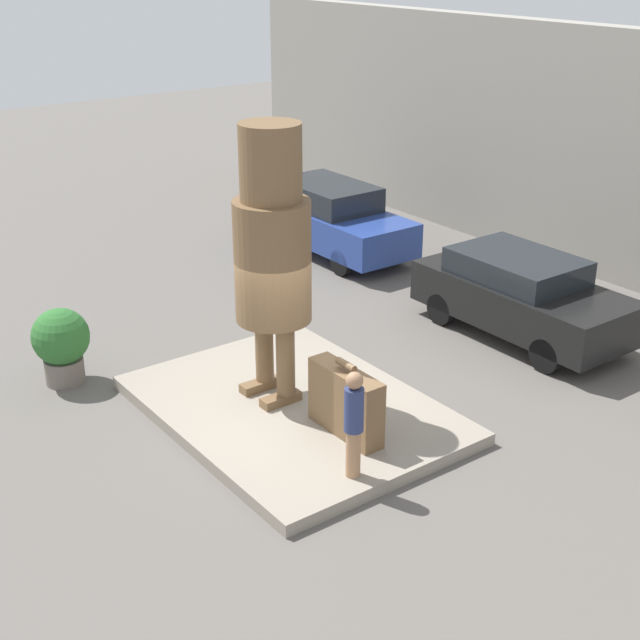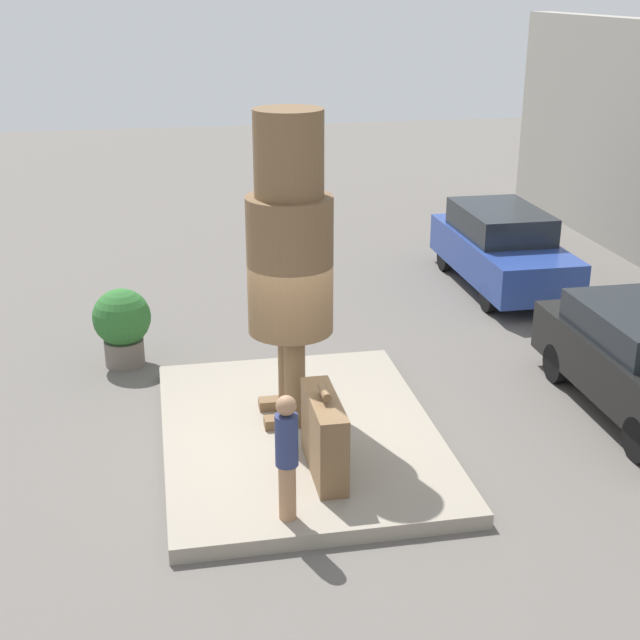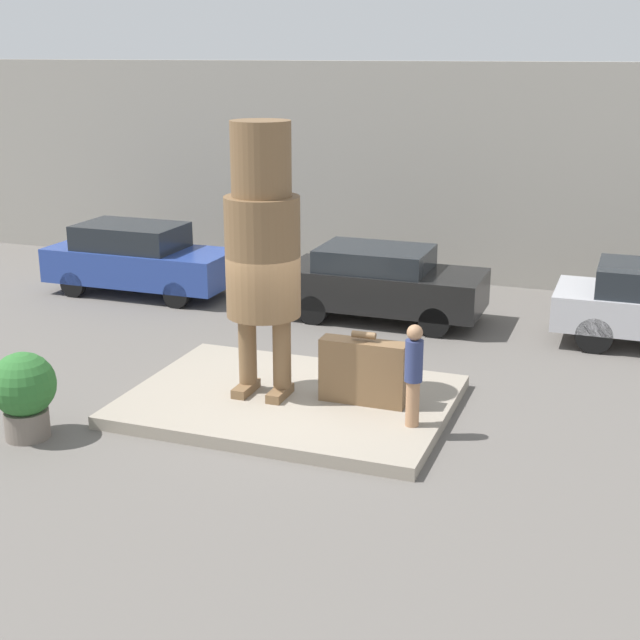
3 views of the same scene
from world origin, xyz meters
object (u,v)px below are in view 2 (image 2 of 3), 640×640
Objects in this scene: statue_figure at (290,246)px; tourist at (287,453)px; planter_pot at (122,323)px; parked_car_blue at (502,248)px; giant_suitcase at (324,435)px.

statue_figure reaches higher than tourist.
statue_figure is 2.78× the size of tourist.
tourist is at bearing 19.90° from planter_pot.
tourist is at bearing -10.04° from statue_figure.
parked_car_blue is (-8.18, 5.83, -0.20)m from tourist.
statue_figure is 4.24m from planter_pot.
tourist reaches higher than planter_pot.
parked_car_blue is at bearing 136.16° from statue_figure.
parked_car_blue reaches higher than planter_pot.
giant_suitcase is at bearing 5.78° from statue_figure.
planter_pot is (-2.84, -2.42, -2.02)m from statue_figure.
parked_car_blue is 3.31× the size of planter_pot.
tourist is (0.96, -0.62, 0.34)m from giant_suitcase.
parked_car_blue is (-5.59, 5.37, -1.90)m from statue_figure.
planter_pot is at bearing -149.90° from giant_suitcase.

